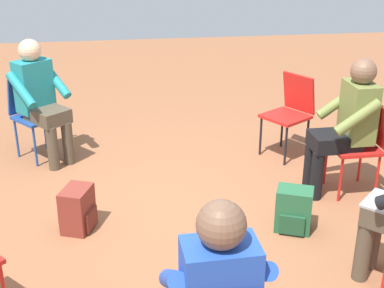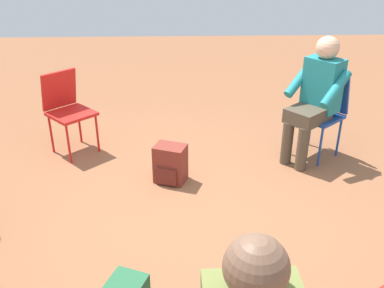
% 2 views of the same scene
% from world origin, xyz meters
% --- Properties ---
extents(ground_plane, '(14.00, 14.00, 0.00)m').
position_xyz_m(ground_plane, '(0.00, 0.00, 0.00)').
color(ground_plane, brown).
extents(chair_northwest, '(0.58, 0.59, 0.85)m').
position_xyz_m(chair_northwest, '(-1.22, 1.43, 0.50)').
color(chair_northwest, '#1E4799').
rests_on(chair_northwest, ground).
extents(chair_southwest, '(0.59, 0.58, 0.85)m').
position_xyz_m(chair_southwest, '(-1.38, -1.17, 0.50)').
color(chair_southwest, red).
rests_on(chair_southwest, ground).
extents(person_in_teal, '(0.63, 0.63, 1.24)m').
position_xyz_m(person_in_teal, '(-1.11, 1.30, 0.69)').
color(person_in_teal, '#4C4233').
rests_on(person_in_teal, ground).
extents(backpack_near_laptop_user, '(0.30, 0.33, 0.36)m').
position_xyz_m(backpack_near_laptop_user, '(-0.71, -0.11, 0.16)').
color(backpack_near_laptop_user, maroon).
rests_on(backpack_near_laptop_user, ground).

